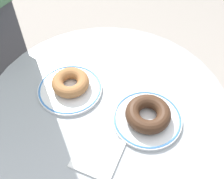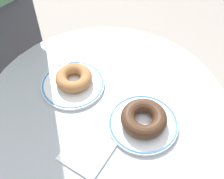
{
  "view_description": "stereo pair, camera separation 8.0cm",
  "coord_description": "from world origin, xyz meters",
  "px_view_note": "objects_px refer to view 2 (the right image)",
  "views": [
    {
      "loc": [
        0.04,
        -0.48,
        1.41
      ],
      "look_at": [
        0.01,
        0.02,
        0.79
      ],
      "focal_mm": 44.73,
      "sensor_mm": 36.0,
      "label": 1
    },
    {
      "loc": [
        0.12,
        -0.47,
        1.41
      ],
      "look_at": [
        0.01,
        0.02,
        0.79
      ],
      "focal_mm": 44.73,
      "sensor_mm": 36.0,
      "label": 2
    }
  ],
  "objects_px": {
    "plate_left": "(73,84)",
    "donut_chocolate": "(144,118)",
    "cafe_table": "(107,146)",
    "plate_right": "(143,123)",
    "donut_cinnamon": "(74,78)",
    "paper_napkin": "(87,151)"
  },
  "relations": [
    {
      "from": "donut_cinnamon",
      "to": "donut_chocolate",
      "type": "xyz_separation_m",
      "value": [
        0.23,
        -0.1,
        0.0
      ]
    },
    {
      "from": "plate_right",
      "to": "donut_cinnamon",
      "type": "xyz_separation_m",
      "value": [
        -0.23,
        0.1,
        0.02
      ]
    },
    {
      "from": "cafe_table",
      "to": "plate_left",
      "type": "height_order",
      "value": "plate_left"
    },
    {
      "from": "cafe_table",
      "to": "donut_cinnamon",
      "type": "bearing_deg",
      "value": 152.38
    },
    {
      "from": "cafe_table",
      "to": "donut_cinnamon",
      "type": "relative_size",
      "value": 6.47
    },
    {
      "from": "plate_right",
      "to": "donut_cinnamon",
      "type": "bearing_deg",
      "value": 155.99
    },
    {
      "from": "plate_left",
      "to": "donut_chocolate",
      "type": "height_order",
      "value": "donut_chocolate"
    },
    {
      "from": "cafe_table",
      "to": "plate_right",
      "type": "bearing_deg",
      "value": -20.3
    },
    {
      "from": "paper_napkin",
      "to": "donut_cinnamon",
      "type": "bearing_deg",
      "value": 114.91
    },
    {
      "from": "cafe_table",
      "to": "plate_left",
      "type": "bearing_deg",
      "value": 155.93
    },
    {
      "from": "cafe_table",
      "to": "paper_napkin",
      "type": "relative_size",
      "value": 6.18
    },
    {
      "from": "cafe_table",
      "to": "paper_napkin",
      "type": "bearing_deg",
      "value": -94.76
    },
    {
      "from": "plate_right",
      "to": "paper_napkin",
      "type": "height_order",
      "value": "plate_right"
    },
    {
      "from": "plate_left",
      "to": "paper_napkin",
      "type": "bearing_deg",
      "value": -63.66
    },
    {
      "from": "plate_right",
      "to": "donut_chocolate",
      "type": "height_order",
      "value": "donut_chocolate"
    },
    {
      "from": "cafe_table",
      "to": "donut_cinnamon",
      "type": "distance_m",
      "value": 0.31
    },
    {
      "from": "plate_right",
      "to": "cafe_table",
      "type": "bearing_deg",
      "value": 159.7
    },
    {
      "from": "plate_left",
      "to": "paper_napkin",
      "type": "height_order",
      "value": "plate_left"
    },
    {
      "from": "plate_right",
      "to": "donut_cinnamon",
      "type": "distance_m",
      "value": 0.26
    },
    {
      "from": "donut_chocolate",
      "to": "paper_napkin",
      "type": "height_order",
      "value": "donut_chocolate"
    },
    {
      "from": "plate_left",
      "to": "donut_chocolate",
      "type": "xyz_separation_m",
      "value": [
        0.24,
        -0.1,
        0.03
      ]
    },
    {
      "from": "plate_left",
      "to": "plate_right",
      "type": "distance_m",
      "value": 0.25
    }
  ]
}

